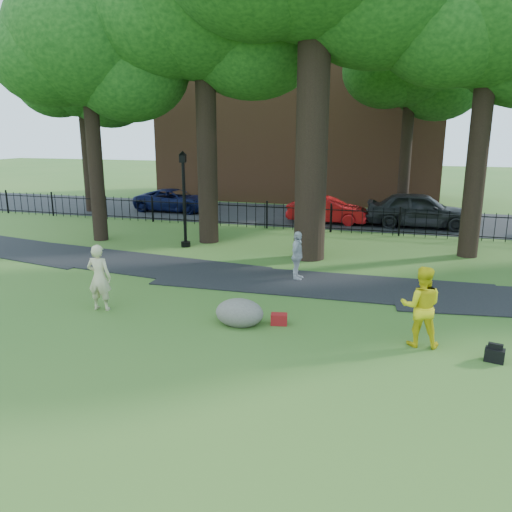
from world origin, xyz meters
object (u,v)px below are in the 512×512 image
(woman, at_px, (99,277))
(lamppost, at_px, (184,201))
(red_sedan, at_px, (327,210))
(man, at_px, (421,306))
(boulder, at_px, (239,311))

(woman, distance_m, lamppost, 7.33)
(red_sedan, bearing_deg, lamppost, 146.20)
(man, height_order, red_sedan, man)
(man, bearing_deg, red_sedan, -76.76)
(woman, relative_size, man, 0.98)
(woman, distance_m, man, 7.78)
(lamppost, bearing_deg, man, -46.75)
(woman, relative_size, lamppost, 0.46)
(lamppost, distance_m, red_sedan, 8.27)
(boulder, relative_size, red_sedan, 0.30)
(woman, height_order, lamppost, lamppost)
(woman, bearing_deg, lamppost, -88.52)
(boulder, bearing_deg, red_sedan, 90.69)
(man, bearing_deg, boulder, -3.63)
(man, relative_size, boulder, 1.51)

